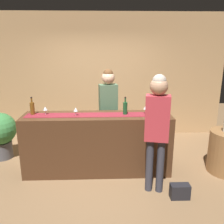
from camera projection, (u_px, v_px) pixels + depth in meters
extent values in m
plane|color=brown|center=(98.00, 170.00, 4.27)|extent=(10.00, 10.00, 0.00)
cube|color=tan|center=(99.00, 76.00, 5.71)|extent=(6.00, 0.12, 2.90)
cube|color=#472B19|center=(97.00, 144.00, 4.13)|extent=(2.50, 0.60, 1.03)
cube|color=maroon|center=(97.00, 115.00, 3.99)|extent=(2.37, 0.28, 0.01)
cylinder|color=#194723|center=(125.00, 108.00, 4.00)|extent=(0.07, 0.07, 0.21)
cylinder|color=#194723|center=(125.00, 100.00, 3.96)|extent=(0.03, 0.03, 0.08)
cylinder|color=black|center=(125.00, 97.00, 3.95)|extent=(0.03, 0.03, 0.02)
cylinder|color=brown|center=(32.00, 109.00, 3.99)|extent=(0.07, 0.07, 0.21)
cylinder|color=brown|center=(32.00, 100.00, 3.95)|extent=(0.03, 0.03, 0.08)
cylinder|color=black|center=(31.00, 98.00, 3.94)|extent=(0.03, 0.03, 0.02)
cylinder|color=silver|center=(46.00, 115.00, 4.01)|extent=(0.06, 0.06, 0.00)
cylinder|color=silver|center=(45.00, 112.00, 4.00)|extent=(0.01, 0.01, 0.08)
cone|color=silver|center=(45.00, 108.00, 3.98)|extent=(0.07, 0.07, 0.06)
cylinder|color=silver|center=(145.00, 114.00, 4.08)|extent=(0.06, 0.06, 0.00)
cylinder|color=silver|center=(145.00, 111.00, 4.07)|extent=(0.01, 0.01, 0.08)
cone|color=silver|center=(146.00, 107.00, 4.05)|extent=(0.07, 0.07, 0.06)
cylinder|color=silver|center=(76.00, 116.00, 3.95)|extent=(0.06, 0.06, 0.00)
cylinder|color=silver|center=(76.00, 113.00, 3.94)|extent=(0.01, 0.01, 0.08)
cone|color=silver|center=(76.00, 109.00, 3.92)|extent=(0.07, 0.07, 0.06)
cylinder|color=#26262B|center=(112.00, 137.00, 4.74)|extent=(0.11, 0.11, 0.81)
cylinder|color=#26262B|center=(104.00, 137.00, 4.71)|extent=(0.11, 0.11, 0.81)
cube|color=#4C6B4C|center=(108.00, 101.00, 4.53)|extent=(0.37, 0.25, 0.64)
sphere|color=#DBAD89|center=(108.00, 78.00, 4.41)|extent=(0.24, 0.24, 0.24)
sphere|color=brown|center=(108.00, 74.00, 4.40)|extent=(0.19, 0.19, 0.19)
cylinder|color=#33333D|center=(149.00, 165.00, 3.59)|extent=(0.11, 0.11, 0.83)
cylinder|color=#33333D|center=(160.00, 166.00, 3.56)|extent=(0.11, 0.11, 0.83)
cube|color=#B7333D|center=(157.00, 118.00, 3.37)|extent=(0.38, 0.27, 0.66)
sphere|color=tan|center=(159.00, 86.00, 3.25)|extent=(0.25, 0.25, 0.25)
sphere|color=#AD9E8E|center=(159.00, 81.00, 3.23)|extent=(0.20, 0.20, 0.20)
cylinder|color=#4C4C51|center=(2.00, 150.00, 4.72)|extent=(0.39, 0.39, 0.34)
sphere|color=#387A3D|center=(0.00, 129.00, 4.61)|extent=(0.63, 0.63, 0.63)
cube|color=black|center=(180.00, 191.00, 3.47)|extent=(0.28, 0.14, 0.22)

